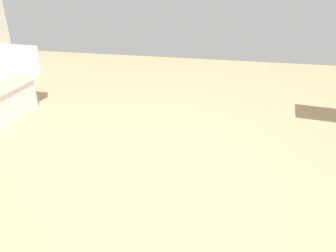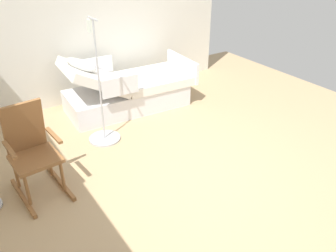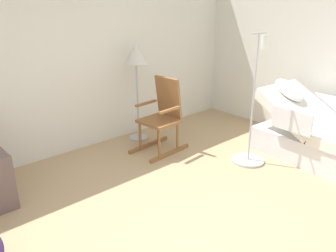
{
  "view_description": "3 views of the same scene",
  "coord_description": "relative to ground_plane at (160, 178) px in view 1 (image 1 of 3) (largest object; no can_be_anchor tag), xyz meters",
  "views": [
    {
      "loc": [
        -0.48,
        2.14,
        1.58
      ],
      "look_at": [
        -0.16,
        0.51,
        0.74
      ],
      "focal_mm": 35.01,
      "sensor_mm": 36.0,
      "label": 1
    },
    {
      "loc": [
        -2.52,
        2.14,
        2.59
      ],
      "look_at": [
        0.22,
        0.32,
        0.76
      ],
      "focal_mm": 37.55,
      "sensor_mm": 36.0,
      "label": 2
    },
    {
      "loc": [
        -2.11,
        -1.88,
        2.07
      ],
      "look_at": [
        0.29,
        0.77,
        0.75
      ],
      "focal_mm": 36.98,
      "sensor_mm": 36.0,
      "label": 3
    }
  ],
  "objects": [
    {
      "name": "ground_plane",
      "position": [
        0.0,
        0.0,
        0.0
      ],
      "size": [
        7.44,
        7.44,
        0.0
      ],
      "primitive_type": "plane",
      "color": "tan"
    }
  ]
}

